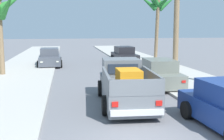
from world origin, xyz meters
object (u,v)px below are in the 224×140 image
car_right_mid (124,55)px  palm_tree_right_mid (158,6)px  car_left_near (50,58)px  pickup_truck (125,85)px  car_left_mid (159,74)px

car_right_mid → palm_tree_right_mid: palm_tree_right_mid is taller
car_left_near → car_right_mid: bearing=8.2°
car_left_near → palm_tree_right_mid: (10.58, 2.47, 4.71)m
car_left_near → car_right_mid: 6.92m
pickup_truck → car_left_near: 13.30m
pickup_truck → palm_tree_right_mid: size_ratio=0.80×
car_left_near → car_left_mid: 11.60m
pickup_truck → car_left_mid: bearing=49.8°
palm_tree_right_mid → car_left_mid: bearing=-108.7°
car_left_mid → palm_tree_right_mid: bearing=71.3°
car_right_mid → pickup_truck: bearing=-102.3°
car_left_near → palm_tree_right_mid: bearing=13.1°
car_left_near → car_left_mid: size_ratio=1.00×
pickup_truck → car_left_near: size_ratio=1.24×
pickup_truck → car_left_mid: (2.65, 3.13, -0.09)m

